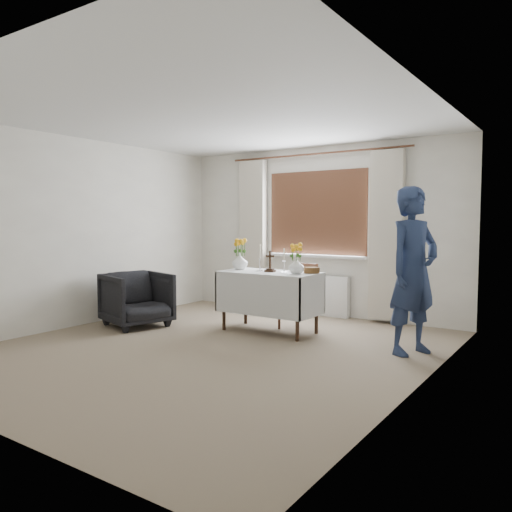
% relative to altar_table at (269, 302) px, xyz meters
% --- Properties ---
extents(ground, '(5.00, 5.00, 0.00)m').
position_rel_altar_table_xyz_m(ground, '(-0.07, -1.06, -0.38)').
color(ground, gray).
rests_on(ground, ground).
extents(altar_table, '(1.24, 0.64, 0.76)m').
position_rel_altar_table_xyz_m(altar_table, '(0.00, 0.00, 0.00)').
color(altar_table, silver).
rests_on(altar_table, ground).
extents(wooden_chair, '(0.49, 0.49, 0.86)m').
position_rel_altar_table_xyz_m(wooden_chair, '(0.24, 0.31, 0.05)').
color(wooden_chair, '#59301E').
rests_on(wooden_chair, ground).
extents(armchair, '(0.98, 0.96, 0.72)m').
position_rel_altar_table_xyz_m(armchair, '(-1.64, -0.70, -0.02)').
color(armchair, black).
rests_on(armchair, ground).
extents(person, '(0.65, 0.76, 1.76)m').
position_rel_altar_table_xyz_m(person, '(1.81, -0.03, 0.50)').
color(person, navy).
rests_on(person, ground).
extents(radiator, '(1.10, 0.10, 0.60)m').
position_rel_altar_table_xyz_m(radiator, '(-0.07, 1.36, -0.08)').
color(radiator, silver).
rests_on(radiator, ground).
extents(wooden_cross, '(0.13, 0.10, 0.26)m').
position_rel_altar_table_xyz_m(wooden_cross, '(0.01, 0.00, 0.51)').
color(wooden_cross, black).
rests_on(wooden_cross, altar_table).
extents(candlestick_left, '(0.11, 0.11, 0.34)m').
position_rel_altar_table_xyz_m(candlestick_left, '(-0.15, 0.01, 0.55)').
color(candlestick_left, white).
rests_on(candlestick_left, altar_table).
extents(candlestick_right, '(0.10, 0.10, 0.30)m').
position_rel_altar_table_xyz_m(candlestick_right, '(0.21, -0.00, 0.53)').
color(candlestick_right, white).
rests_on(candlestick_right, altar_table).
extents(flower_vase_left, '(0.22, 0.22, 0.21)m').
position_rel_altar_table_xyz_m(flower_vase_left, '(-0.49, 0.04, 0.49)').
color(flower_vase_left, white).
rests_on(flower_vase_left, altar_table).
extents(flower_vase_right, '(0.23, 0.23, 0.19)m').
position_rel_altar_table_xyz_m(flower_vase_right, '(0.40, -0.03, 0.48)').
color(flower_vase_right, white).
rests_on(flower_vase_right, altar_table).
extents(wicker_basket, '(0.22, 0.22, 0.07)m').
position_rel_altar_table_xyz_m(wicker_basket, '(0.51, 0.16, 0.42)').
color(wicker_basket, brown).
rests_on(wicker_basket, altar_table).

